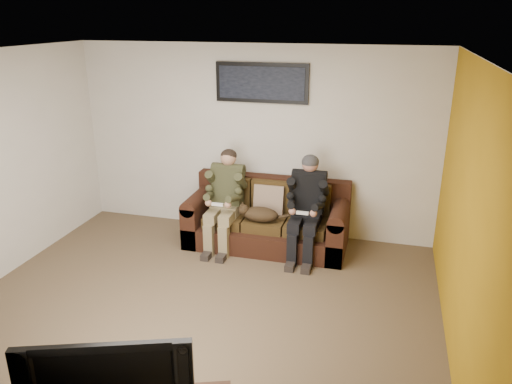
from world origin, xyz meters
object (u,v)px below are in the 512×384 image
(person_left, at_px, (225,194))
(television, at_px, (109,375))
(sofa, at_px, (268,220))
(person_right, at_px, (307,201))
(framed_poster, at_px, (262,83))
(cat, at_px, (259,214))

(person_left, relative_size, television, 1.19)
(sofa, height_order, person_left, person_left)
(person_left, bearing_deg, person_right, 0.02)
(sofa, xyz_separation_m, framed_poster, (-0.20, 0.39, 1.77))
(person_right, relative_size, framed_poster, 1.03)
(person_left, relative_size, person_right, 0.99)
(cat, height_order, television, television)
(person_left, distance_m, television, 3.63)
(person_left, xyz_separation_m, cat, (0.49, -0.10, -0.19))
(person_right, xyz_separation_m, television, (-0.65, -3.60, 0.08))
(cat, relative_size, television, 0.61)
(person_left, height_order, framed_poster, framed_poster)
(person_left, xyz_separation_m, person_right, (1.09, 0.00, 0.00))
(cat, xyz_separation_m, television, (-0.05, -3.50, 0.27))
(television, bearing_deg, person_right, 59.53)
(framed_poster, bearing_deg, person_left, -121.22)
(sofa, height_order, person_right, person_right)
(person_left, height_order, cat, person_left)
(sofa, relative_size, television, 1.96)
(sofa, xyz_separation_m, person_right, (0.54, -0.18, 0.39))
(person_right, bearing_deg, sofa, 162.05)
(person_left, distance_m, framed_poster, 1.54)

